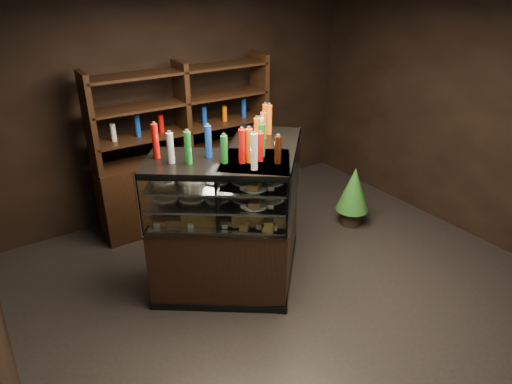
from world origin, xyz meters
TOP-DOWN VIEW (x-y plane):
  - ground at (0.00, 0.00)m, footprint 5.00×5.00m
  - room_shell at (0.00, 0.00)m, footprint 5.02×5.02m
  - display_case at (-0.34, 0.52)m, footprint 1.93×1.41m
  - food_display at (-0.34, 0.52)m, footprint 1.55×0.99m
  - bottles_top at (-0.34, 0.53)m, footprint 1.38×0.85m
  - potted_conifer at (1.45, 0.76)m, footprint 0.41×0.41m
  - back_shelving at (-0.19, 2.05)m, footprint 2.21×0.48m

SIDE VIEW (x-z plane):
  - ground at x=0.00m, z-range 0.00..0.00m
  - display_case at x=-0.34m, z-range -0.24..1.20m
  - potted_conifer at x=1.45m, z-range 0.06..0.93m
  - back_shelving at x=-0.19m, z-range -0.39..1.61m
  - food_display at x=-0.34m, z-range 0.86..1.30m
  - bottles_top at x=-0.34m, z-range 1.42..1.72m
  - room_shell at x=0.00m, z-range 0.44..3.45m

